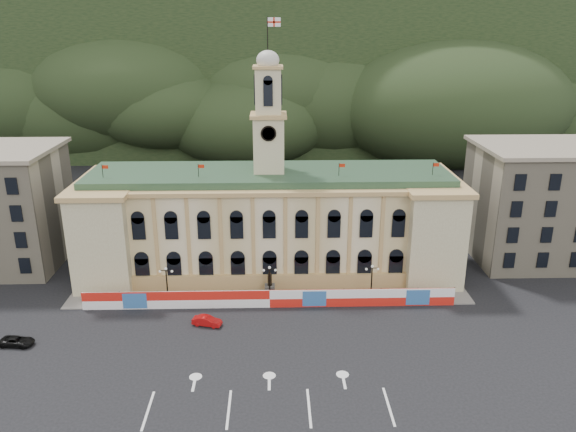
{
  "coord_description": "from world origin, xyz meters",
  "views": [
    {
      "loc": [
        0.64,
        -52.5,
        36.42
      ],
      "look_at": [
        2.53,
        18.0,
        11.97
      ],
      "focal_mm": 35.0,
      "sensor_mm": 36.0,
      "label": 1
    }
  ],
  "objects_px": {
    "lamp_center": "(270,280)",
    "red_sedan": "(207,321)",
    "statue": "(270,289)",
    "black_suv": "(17,341)"
  },
  "relations": [
    {
      "from": "lamp_center",
      "to": "statue",
      "type": "bearing_deg",
      "value": 90.0
    },
    {
      "from": "statue",
      "to": "black_suv",
      "type": "bearing_deg",
      "value": -158.77
    },
    {
      "from": "lamp_center",
      "to": "black_suv",
      "type": "relative_size",
      "value": 1.23
    },
    {
      "from": "lamp_center",
      "to": "red_sedan",
      "type": "bearing_deg",
      "value": -140.42
    },
    {
      "from": "statue",
      "to": "black_suv",
      "type": "distance_m",
      "value": 32.19
    },
    {
      "from": "lamp_center",
      "to": "red_sedan",
      "type": "xyz_separation_m",
      "value": [
        -7.94,
        -6.57,
        -2.46
      ]
    },
    {
      "from": "statue",
      "to": "red_sedan",
      "type": "bearing_deg",
      "value": -136.39
    },
    {
      "from": "statue",
      "to": "lamp_center",
      "type": "distance_m",
      "value": 2.14
    },
    {
      "from": "red_sedan",
      "to": "black_suv",
      "type": "distance_m",
      "value": 22.43
    },
    {
      "from": "statue",
      "to": "black_suv",
      "type": "height_order",
      "value": "statue"
    }
  ]
}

